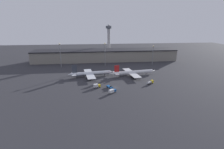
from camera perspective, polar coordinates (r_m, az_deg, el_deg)
ground at (r=143.96m, az=1.20°, el=-4.22°), size 600.00×600.00×0.00m
terminal_building at (r=242.59m, az=-2.13°, el=6.33°), size 193.47×29.16×15.41m
airplane_0 at (r=172.95m, az=-6.99°, el=0.35°), size 44.93×35.85×12.48m
airplane_1 at (r=176.55m, az=6.80°, el=0.68°), size 48.18×35.94×11.40m
service_vehicle_0 at (r=141.84m, az=-0.78°, el=-4.05°), size 5.09×7.02×2.43m
service_vehicle_1 at (r=143.09m, az=-5.00°, el=-3.64°), size 6.00×3.65×3.23m
service_vehicle_2 at (r=132.21m, az=0.08°, el=-5.38°), size 6.25×5.86×2.97m
service_vehicle_3 at (r=154.74m, az=12.37°, el=-2.46°), size 7.33×5.81×2.83m
lamp_post_0 at (r=213.91m, az=-16.58°, el=6.98°), size 1.80×1.80×28.49m
lamp_post_1 at (r=211.27m, az=-2.31°, el=7.47°), size 1.80×1.80×27.97m
lamp_post_2 at (r=224.02m, az=13.22°, el=7.01°), size 1.80×1.80×24.02m
control_tower at (r=278.23m, az=-1.06°, el=11.92°), size 9.00×9.00×48.91m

